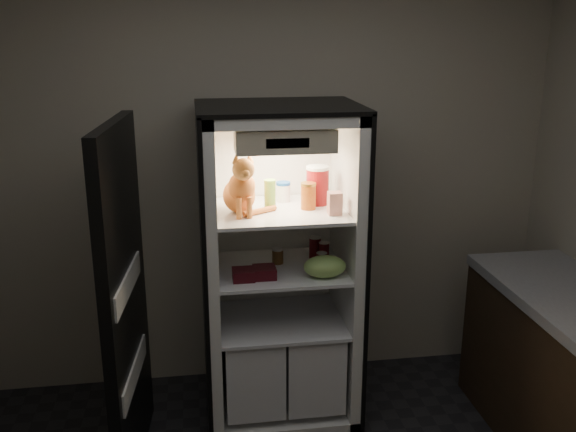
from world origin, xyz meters
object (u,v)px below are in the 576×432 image
object	(u,v)px
refrigerator	(279,286)
pepper_jar	(317,185)
mayo_tub	(283,192)
condiment_jar	(278,256)
grape_bag	(325,266)
soda_can_a	(315,248)
parmesan_shaker	(270,195)
cream_carton	(335,203)
soda_can_c	(322,262)
salsa_jar	(308,196)
berry_box_right	(264,272)
soda_can_b	(324,252)
tabby_cat	(241,190)
berry_box_left	(243,275)

from	to	relation	value
refrigerator	pepper_jar	world-z (taller)	refrigerator
mayo_tub	pepper_jar	bearing A→B (deg)	-24.18
condiment_jar	grape_bag	distance (m)	0.34
pepper_jar	soda_can_a	world-z (taller)	pepper_jar
mayo_tub	condiment_jar	world-z (taller)	mayo_tub
parmesan_shaker	pepper_jar	bearing A→B (deg)	14.62
pepper_jar	condiment_jar	world-z (taller)	pepper_jar
refrigerator	parmesan_shaker	size ratio (longest dim) A/B	10.96
cream_carton	soda_can_a	size ratio (longest dim) A/B	0.94
parmesan_shaker	pepper_jar	world-z (taller)	pepper_jar
condiment_jar	parmesan_shaker	bearing A→B (deg)	-129.40
soda_can_c	soda_can_a	bearing A→B (deg)	88.90
parmesan_shaker	salsa_jar	world-z (taller)	parmesan_shaker
salsa_jar	berry_box_right	world-z (taller)	salsa_jar
soda_can_b	soda_can_c	distance (m)	0.17
grape_bag	tabby_cat	bearing A→B (deg)	163.79
cream_carton	salsa_jar	bearing A→B (deg)	134.56
mayo_tub	berry_box_right	world-z (taller)	mayo_tub
pepper_jar	berry_box_left	bearing A→B (deg)	-152.64
condiment_jar	berry_box_left	distance (m)	0.32
grape_bag	berry_box_left	xyz separation A→B (m)	(-0.45, 0.02, -0.03)
condiment_jar	berry_box_right	bearing A→B (deg)	-116.26
refrigerator	cream_carton	size ratio (longest dim) A/B	15.06
berry_box_right	salsa_jar	bearing A→B (deg)	25.16
berry_box_left	refrigerator	bearing A→B (deg)	44.39
berry_box_left	mayo_tub	bearing A→B (deg)	49.92
pepper_jar	soda_can_c	bearing A→B (deg)	-91.89
tabby_cat	soda_can_c	world-z (taller)	tabby_cat
soda_can_a	berry_box_right	distance (m)	0.43
soda_can_a	refrigerator	bearing A→B (deg)	-166.76
mayo_tub	berry_box_left	world-z (taller)	mayo_tub
parmesan_shaker	mayo_tub	xyz separation A→B (m)	(0.10, 0.16, -0.03)
soda_can_b	grape_bag	distance (m)	0.25
tabby_cat	salsa_jar	distance (m)	0.39
berry_box_left	berry_box_right	distance (m)	0.12
mayo_tub	salsa_jar	world-z (taller)	salsa_jar
soda_can_a	pepper_jar	bearing A→B (deg)	-87.43
soda_can_a	condiment_jar	size ratio (longest dim) A/B	1.42
mayo_tub	pepper_jar	distance (m)	0.21
pepper_jar	berry_box_left	distance (m)	0.67
parmesan_shaker	cream_carton	world-z (taller)	parmesan_shaker
mayo_tub	condiment_jar	xyz separation A→B (m)	(-0.05, -0.10, -0.36)
soda_can_a	cream_carton	bearing A→B (deg)	-78.15
tabby_cat	parmesan_shaker	xyz separation A→B (m)	(0.17, 0.05, -0.05)
berry_box_right	mayo_tub	bearing A→B (deg)	63.73
pepper_jar	soda_can_b	bearing A→B (deg)	-19.37
refrigerator	berry_box_left	distance (m)	0.36
refrigerator	grape_bag	distance (m)	0.39
mayo_tub	berry_box_left	size ratio (longest dim) A/B	0.98
tabby_cat	grape_bag	xyz separation A→B (m)	(0.45, -0.13, -0.42)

